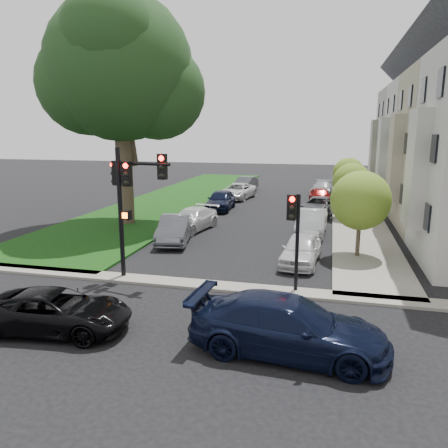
% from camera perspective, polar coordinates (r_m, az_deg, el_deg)
% --- Properties ---
extents(ground, '(140.00, 140.00, 0.00)m').
position_cam_1_polar(ground, '(16.28, -4.25, -10.53)').
color(ground, black).
rests_on(ground, ground).
extents(grass_strip, '(8.00, 44.00, 0.12)m').
position_cam_1_polar(grass_strip, '(41.12, -5.92, 3.38)').
color(grass_strip, black).
rests_on(grass_strip, ground).
extents(sidewalk_right, '(3.50, 44.00, 0.12)m').
position_cam_1_polar(sidewalk_right, '(38.83, 16.58, 2.42)').
color(sidewalk_right, slate).
rests_on(sidewalk_right, ground).
extents(sidewalk_cross, '(60.00, 1.00, 0.12)m').
position_cam_1_polar(sidewalk_cross, '(18.04, -2.28, -7.99)').
color(sidewalk_cross, slate).
rests_on(sidewalk_cross, ground).
extents(house_c, '(7.70, 7.55, 15.97)m').
position_cam_1_polar(house_c, '(38.07, 26.06, 11.94)').
color(house_c, '#9E9D9C').
rests_on(house_c, ground).
extents(house_d, '(7.70, 7.55, 15.97)m').
position_cam_1_polar(house_d, '(45.44, 24.08, 11.94)').
color(house_d, slate).
rests_on(house_d, ground).
extents(eucalyptus, '(10.48, 9.51, 14.84)m').
position_cam_1_polar(eucalyptus, '(30.13, -13.59, 19.19)').
color(eucalyptus, '#4A3F29').
rests_on(eucalyptus, ground).
extents(small_tree_a, '(2.92, 2.92, 4.37)m').
position_cam_1_polar(small_tree_a, '(22.37, 17.41, 2.94)').
color(small_tree_a, '#4A3F29').
rests_on(small_tree_a, ground).
extents(small_tree_b, '(2.69, 2.69, 4.04)m').
position_cam_1_polar(small_tree_b, '(32.28, 16.36, 5.27)').
color(small_tree_b, '#4A3F29').
rests_on(small_tree_b, ground).
extents(small_tree_c, '(2.66, 2.66, 3.99)m').
position_cam_1_polar(small_tree_c, '(39.43, 15.94, 6.41)').
color(small_tree_c, '#4A3F29').
rests_on(small_tree_c, ground).
extents(traffic_signal_main, '(2.74, 0.76, 5.59)m').
position_cam_1_polar(traffic_signal_main, '(18.53, -12.25, 4.39)').
color(traffic_signal_main, black).
rests_on(traffic_signal_main, ground).
extents(traffic_signal_secondary, '(0.52, 0.42, 3.92)m').
position_cam_1_polar(traffic_signal_secondary, '(16.88, 9.16, -0.09)').
color(traffic_signal_secondary, black).
rests_on(traffic_signal_secondary, ground).
extents(car_cross_near, '(4.99, 2.73, 1.32)m').
position_cam_1_polar(car_cross_near, '(15.06, -21.15, -10.56)').
color(car_cross_near, black).
rests_on(car_cross_near, ground).
extents(car_cross_far, '(5.85, 2.75, 1.65)m').
position_cam_1_polar(car_cross_far, '(12.84, 8.40, -13.07)').
color(car_cross_far, black).
rests_on(car_cross_far, ground).
extents(car_parked_0, '(1.99, 4.25, 1.41)m').
position_cam_1_polar(car_parked_0, '(21.14, 10.02, -3.31)').
color(car_parked_0, silver).
rests_on(car_parked_0, ground).
extents(car_parked_1, '(1.82, 4.73, 1.54)m').
position_cam_1_polar(car_parked_1, '(27.04, 11.36, 0.16)').
color(car_parked_1, '#999BA0').
rests_on(car_parked_1, ground).
extents(car_parked_2, '(3.21, 5.23, 1.35)m').
position_cam_1_polar(car_parked_2, '(33.67, 12.26, 2.30)').
color(car_parked_2, '#3F4247').
rests_on(car_parked_2, ground).
extents(car_parked_3, '(2.34, 4.42, 1.43)m').
position_cam_1_polar(car_parked_3, '(38.59, 12.47, 3.57)').
color(car_parked_3, maroon).
rests_on(car_parked_3, ground).
extents(car_parked_4, '(2.11, 4.57, 1.29)m').
position_cam_1_polar(car_parked_4, '(44.92, 12.67, 4.65)').
color(car_parked_4, '#999BA0').
rests_on(car_parked_4, ground).
extents(car_parked_5, '(2.47, 4.87, 1.53)m').
position_cam_1_polar(car_parked_5, '(24.99, -6.41, -0.66)').
color(car_parked_5, '#3F4247').
rests_on(car_parked_5, ground).
extents(car_parked_6, '(2.86, 5.13, 1.40)m').
position_cam_1_polar(car_parked_6, '(27.86, -4.25, 0.58)').
color(car_parked_6, silver).
rests_on(car_parked_6, ground).
extents(car_parked_7, '(2.08, 4.76, 1.60)m').
position_cam_1_polar(car_parked_7, '(35.04, -0.44, 3.15)').
color(car_parked_7, black).
rests_on(car_parked_7, ground).
extents(car_parked_8, '(3.05, 5.46, 1.44)m').
position_cam_1_polar(car_parked_8, '(40.78, 1.77, 4.31)').
color(car_parked_8, silver).
rests_on(car_parked_8, ground).
extents(car_parked_9, '(2.18, 4.67, 1.48)m').
position_cam_1_polar(car_parked_9, '(46.17, 2.80, 5.24)').
color(car_parked_9, '#3F4247').
rests_on(car_parked_9, ground).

